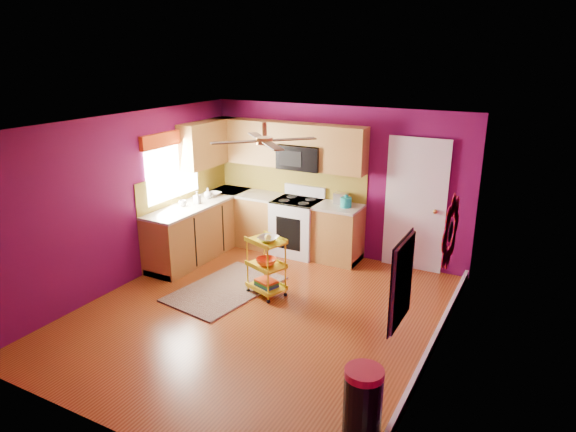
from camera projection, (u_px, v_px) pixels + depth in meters
The scene contains 18 objects.
ground at pixel (259, 314), 6.79m from camera, with size 5.00×5.00×0.00m, color maroon.
room_envelope at pixel (259, 196), 6.28m from camera, with size 4.54×5.04×2.52m.
lower_cabinets at pixel (247, 228), 8.79m from camera, with size 2.81×2.31×0.94m.
electric_range at pixel (297, 226), 8.71m from camera, with size 0.76×0.66×1.13m.
upper_cabinetry at pixel (261, 146), 8.61m from camera, with size 2.80×2.30×1.26m.
left_window at pixel (172, 156), 8.13m from camera, with size 0.08×1.35×1.08m.
panel_door at pixel (415, 207), 7.94m from camera, with size 0.95×0.11×2.15m.
right_wall_art at pixel (432, 251), 5.06m from camera, with size 0.04×2.74×1.04m.
ceiling_fan at pixel (264, 140), 6.25m from camera, with size 1.01×1.01×0.26m.
shag_rug at pixel (226, 289), 7.49m from camera, with size 1.03×1.69×0.02m, color black.
rolling_cart at pixel (267, 264), 7.20m from camera, with size 0.61×0.52×0.92m.
trash_can at pixel (363, 402), 4.58m from camera, with size 0.45×0.45×0.68m.
teal_kettle at pixel (346, 202), 8.17m from camera, with size 0.18×0.18×0.21m.
toaster at pixel (341, 198), 8.35m from camera, with size 0.22×0.15×0.18m, color beige.
soap_bottle_a at pixel (197, 197), 8.36m from camera, with size 0.09×0.10×0.21m, color #EA3F72.
soap_bottle_b at pixel (208, 193), 8.66m from camera, with size 0.14×0.14×0.18m, color white.
counter_dish at pixel (214, 194), 8.84m from camera, with size 0.23×0.23×0.06m, color white.
counter_cup at pixel (183, 203), 8.23m from camera, with size 0.12×0.12×0.10m, color white.
Camera 1 is at (3.20, -5.16, 3.34)m, focal length 32.00 mm.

